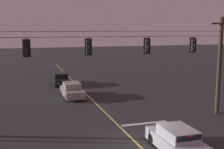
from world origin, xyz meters
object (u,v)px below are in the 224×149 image
at_px(traffic_light_right_inner, 194,45).
at_px(car_waiting_near_lane, 177,141).
at_px(car_oncoming_trailing, 61,79).
at_px(traffic_light_centre, 148,46).
at_px(traffic_light_left_inner, 89,47).
at_px(traffic_light_leftmost, 27,48).
at_px(car_oncoming_lead, 72,90).

relative_size(traffic_light_right_inner, car_waiting_near_lane, 0.28).
xyz_separation_m(traffic_light_right_inner, car_oncoming_trailing, (-7.72, 15.68, -4.73)).
relative_size(traffic_light_centre, car_oncoming_trailing, 0.28).
height_order(traffic_light_left_inner, car_oncoming_trailing, traffic_light_left_inner).
height_order(traffic_light_leftmost, car_waiting_near_lane, traffic_light_leftmost).
height_order(traffic_light_right_inner, car_oncoming_trailing, traffic_light_right_inner).
bearing_deg(car_waiting_near_lane, traffic_light_leftmost, 143.24).
bearing_deg(car_oncoming_trailing, traffic_light_right_inner, -63.78).
relative_size(traffic_light_centre, car_waiting_near_lane, 0.28).
distance_m(traffic_light_leftmost, traffic_light_centre, 8.08).
relative_size(traffic_light_leftmost, traffic_light_right_inner, 1.00).
relative_size(traffic_light_leftmost, car_waiting_near_lane, 0.28).
bearing_deg(traffic_light_leftmost, car_waiting_near_lane, -36.76).
relative_size(car_waiting_near_lane, car_oncoming_lead, 0.98).
distance_m(traffic_light_centre, car_oncoming_lead, 10.81).
bearing_deg(traffic_light_centre, car_oncoming_trailing, 104.50).
relative_size(car_waiting_near_lane, car_oncoming_trailing, 0.98).
bearing_deg(traffic_light_centre, car_oncoming_lead, 113.28).
height_order(traffic_light_leftmost, traffic_light_centre, same).
bearing_deg(traffic_light_centre, traffic_light_right_inner, 0.00).
relative_size(traffic_light_right_inner, car_oncoming_lead, 0.28).
xyz_separation_m(car_oncoming_lead, car_oncoming_trailing, (-0.21, 6.75, 0.00)).
xyz_separation_m(traffic_light_leftmost, traffic_light_right_inner, (11.75, 0.00, 0.00)).
distance_m(traffic_light_right_inner, car_oncoming_trailing, 18.11).
bearing_deg(traffic_light_leftmost, traffic_light_left_inner, 0.00).
height_order(traffic_light_left_inner, car_oncoming_lead, traffic_light_left_inner).
xyz_separation_m(traffic_light_centre, car_waiting_near_lane, (-0.70, -5.51, -4.73)).
xyz_separation_m(traffic_light_leftmost, traffic_light_left_inner, (3.91, 0.00, 0.00)).
bearing_deg(car_waiting_near_lane, traffic_light_right_inner, 51.62).
xyz_separation_m(traffic_light_left_inner, traffic_light_right_inner, (7.84, 0.00, 0.00)).
bearing_deg(car_oncoming_lead, car_oncoming_trailing, 91.80).
bearing_deg(traffic_light_right_inner, car_oncoming_trailing, 116.22).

